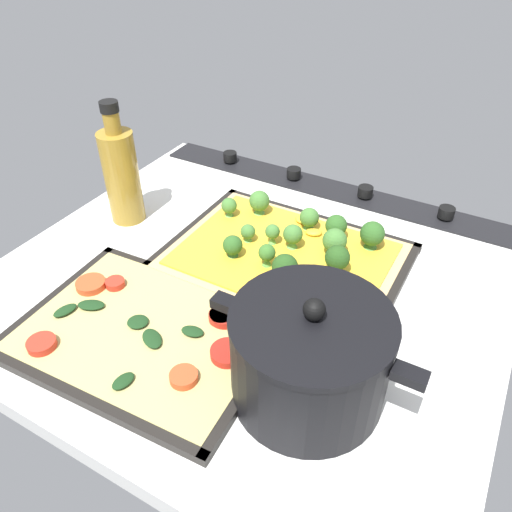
# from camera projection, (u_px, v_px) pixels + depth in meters

# --- Properties ---
(ground_plane) EXTENTS (0.74, 0.67, 0.03)m
(ground_plane) POSITION_uv_depth(u_px,v_px,m) (250.00, 284.00, 0.76)
(ground_plane) COLOR silver
(stove_control_panel) EXTENTS (0.71, 0.07, 0.03)m
(stove_control_panel) POSITION_uv_depth(u_px,v_px,m) (328.00, 187.00, 0.96)
(stove_control_panel) COLOR black
(stove_control_panel) RESTS_ON ground_plane
(baking_tray_front) EXTENTS (0.36, 0.28, 0.01)m
(baking_tray_front) POSITION_uv_depth(u_px,v_px,m) (284.00, 261.00, 0.78)
(baking_tray_front) COLOR black
(baking_tray_front) RESTS_ON ground_plane
(broccoli_pizza) EXTENTS (0.34, 0.25, 0.06)m
(broccoli_pizza) POSITION_uv_depth(u_px,v_px,m) (291.00, 252.00, 0.77)
(broccoli_pizza) COLOR tan
(broccoli_pizza) RESTS_ON baking_tray_front
(baking_tray_back) EXTENTS (0.34, 0.26, 0.01)m
(baking_tray_back) POSITION_uv_depth(u_px,v_px,m) (147.00, 335.00, 0.65)
(baking_tray_back) COLOR black
(baking_tray_back) RESTS_ON ground_plane
(veggie_pizza_back) EXTENTS (0.32, 0.24, 0.02)m
(veggie_pizza_back) POSITION_uv_depth(u_px,v_px,m) (147.00, 331.00, 0.65)
(veggie_pizza_back) COLOR tan
(veggie_pizza_back) RESTS_ON baking_tray_back
(cooking_pot) EXTENTS (0.25, 0.18, 0.14)m
(cooking_pot) POSITION_uv_depth(u_px,v_px,m) (310.00, 357.00, 0.55)
(cooking_pot) COLOR black
(cooking_pot) RESTS_ON ground_plane
(oil_bottle) EXTENTS (0.06, 0.06, 0.21)m
(oil_bottle) POSITION_uv_depth(u_px,v_px,m) (121.00, 174.00, 0.83)
(oil_bottle) COLOR olive
(oil_bottle) RESTS_ON ground_plane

